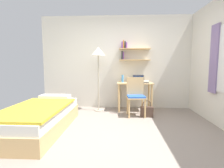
{
  "coord_description": "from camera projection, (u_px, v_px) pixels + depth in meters",
  "views": [
    {
      "loc": [
        0.06,
        -2.89,
        1.23
      ],
      "look_at": [
        -0.12,
        0.51,
        0.85
      ],
      "focal_mm": 27.37,
      "sensor_mm": 36.0,
      "label": 1
    }
  ],
  "objects": [
    {
      "name": "ground_plane",
      "position": [
        117.0,
        135.0,
        3.01
      ],
      "size": [
        5.28,
        5.28,
        0.0
      ],
      "primitive_type": "plane",
      "color": "gray"
    },
    {
      "name": "wall_back",
      "position": [
        119.0,
        62.0,
        4.87
      ],
      "size": [
        4.4,
        0.27,
        2.6
      ],
      "color": "silver",
      "rests_on": "ground_plane"
    },
    {
      "name": "bed",
      "position": [
        40.0,
        118.0,
        3.21
      ],
      "size": [
        0.97,
        1.98,
        0.54
      ],
      "color": "tan",
      "rests_on": "ground_plane"
    },
    {
      "name": "desk",
      "position": [
        135.0,
        88.0,
        4.61
      ],
      "size": [
        0.94,
        0.53,
        0.76
      ],
      "color": "tan",
      "rests_on": "ground_plane"
    },
    {
      "name": "desk_chair",
      "position": [
        136.0,
        95.0,
        4.14
      ],
      "size": [
        0.47,
        0.42,
        0.93
      ],
      "color": "tan",
      "rests_on": "ground_plane"
    },
    {
      "name": "standing_lamp",
      "position": [
        98.0,
        55.0,
        4.47
      ],
      "size": [
        0.36,
        0.36,
        1.7
      ],
      "color": "#B2A893",
      "rests_on": "ground_plane"
    },
    {
      "name": "laptop",
      "position": [
        139.0,
        80.0,
        4.61
      ],
      "size": [
        0.31,
        0.22,
        0.2
      ],
      "color": "black",
      "rests_on": "desk"
    },
    {
      "name": "water_bottle",
      "position": [
        123.0,
        79.0,
        4.56
      ],
      "size": [
        0.06,
        0.06,
        0.2
      ],
      "primitive_type": "cylinder",
      "color": "#4C99DB",
      "rests_on": "desk"
    },
    {
      "name": "book_stack",
      "position": [
        146.0,
        82.0,
        4.51
      ],
      "size": [
        0.2,
        0.26,
        0.05
      ],
      "color": "#333338",
      "rests_on": "desk"
    },
    {
      "name": "handbag",
      "position": [
        147.0,
        111.0,
        4.05
      ],
      "size": [
        0.3,
        0.11,
        0.4
      ],
      "color": "#4C382D",
      "rests_on": "ground_plane"
    }
  ]
}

